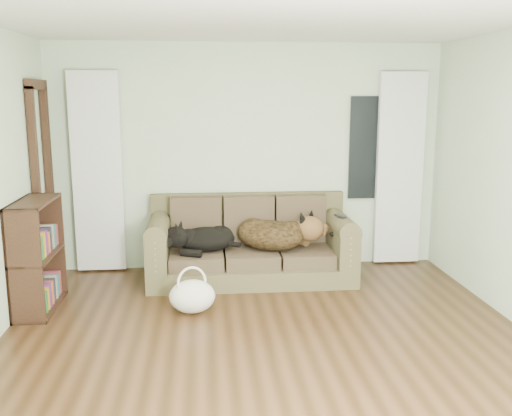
{
  "coord_description": "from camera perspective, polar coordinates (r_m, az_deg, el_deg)",
  "views": [
    {
      "loc": [
        -0.51,
        -4.09,
        2.02
      ],
      "look_at": [
        0.02,
        1.6,
        0.88
      ],
      "focal_mm": 40.0,
      "sensor_mm": 36.0,
      "label": 1
    }
  ],
  "objects": [
    {
      "name": "ceiling",
      "position": [
        4.16,
        1.86,
        19.3
      ],
      "size": [
        5.0,
        5.0,
        0.0
      ],
      "primitive_type": "plane",
      "color": "white",
      "rests_on": "ground"
    },
    {
      "name": "floor",
      "position": [
        4.59,
        1.64,
        -14.84
      ],
      "size": [
        5.0,
        5.0,
        0.0
      ],
      "primitive_type": "plane",
      "color": "#311E0E",
      "rests_on": "ground"
    },
    {
      "name": "dog_black_lab",
      "position": [
        6.2,
        -5.32,
        -3.12
      ],
      "size": [
        0.64,
        0.46,
        0.27
      ],
      "primitive_type": "ellipsoid",
      "rotation": [
        0.0,
        0.0,
        0.03
      ],
      "color": "black",
      "rests_on": "sofa"
    },
    {
      "name": "dog_shepherd",
      "position": [
        6.26,
        1.9,
        -2.85
      ],
      "size": [
        0.97,
        0.89,
        0.35
      ],
      "primitive_type": "ellipsoid",
      "rotation": [
        0.0,
        0.0,
        2.59
      ],
      "color": "black",
      "rests_on": "sofa"
    },
    {
      "name": "bookshelf",
      "position": [
        5.79,
        -21.02,
        -4.69
      ],
      "size": [
        0.34,
        0.85,
        1.05
      ],
      "primitive_type": "cube",
      "rotation": [
        0.0,
        0.0,
        0.03
      ],
      "color": "black",
      "rests_on": "floor"
    },
    {
      "name": "door_casing",
      "position": [
        6.44,
        -20.48,
        1.92
      ],
      "size": [
        0.07,
        0.6,
        2.1
      ],
      "primitive_type": "cube",
      "color": "black",
      "rests_on": "ground"
    },
    {
      "name": "window_pane",
      "position": [
        6.87,
        11.34,
        5.91
      ],
      "size": [
        0.5,
        0.03,
        1.2
      ],
      "primitive_type": "cube",
      "color": "black",
      "rests_on": "wall_back"
    },
    {
      "name": "curtain_right",
      "position": [
        6.96,
        14.15,
        3.78
      ],
      "size": [
        0.55,
        0.08,
        2.25
      ],
      "primitive_type": "cube",
      "color": "white",
      "rests_on": "ground"
    },
    {
      "name": "tote_bag",
      "position": [
        5.45,
        -6.4,
        -8.75
      ],
      "size": [
        0.47,
        0.38,
        0.32
      ],
      "primitive_type": "ellipsoid",
      "rotation": [
        0.0,
        0.0,
        0.1
      ],
      "color": "silver",
      "rests_on": "floor"
    },
    {
      "name": "curtain_left",
      "position": [
        6.67,
        -15.57,
        3.4
      ],
      "size": [
        0.55,
        0.08,
        2.25
      ],
      "primitive_type": "cube",
      "color": "white",
      "rests_on": "ground"
    },
    {
      "name": "sofa",
      "position": [
        6.28,
        -0.53,
        -3.17
      ],
      "size": [
        2.23,
        0.96,
        0.91
      ],
      "primitive_type": "cube",
      "color": "#3F3A26",
      "rests_on": "floor"
    },
    {
      "name": "wall_back",
      "position": [
        6.65,
        -0.89,
        5.08
      ],
      "size": [
        4.5,
        0.04,
        2.6
      ],
      "primitive_type": "cube",
      "color": "beige",
      "rests_on": "ground"
    },
    {
      "name": "tv_remote",
      "position": [
        6.22,
        8.43,
        -0.8
      ],
      "size": [
        0.11,
        0.2,
        0.02
      ],
      "primitive_type": "cube",
      "rotation": [
        0.0,
        0.0,
        0.3
      ],
      "color": "black",
      "rests_on": "sofa"
    }
  ]
}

